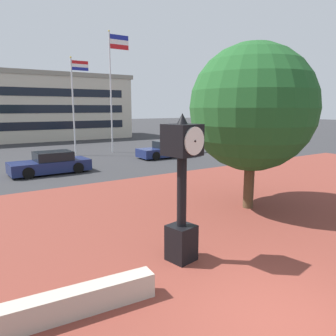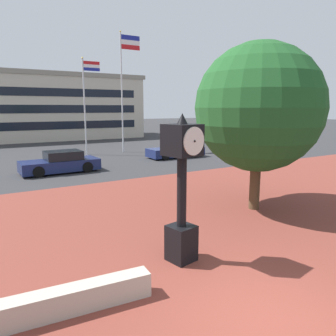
{
  "view_description": "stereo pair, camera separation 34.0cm",
  "coord_description": "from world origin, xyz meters",
  "px_view_note": "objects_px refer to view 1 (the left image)",
  "views": [
    {
      "loc": [
        -4.58,
        -3.34,
        3.8
      ],
      "look_at": [
        -0.32,
        3.11,
        2.37
      ],
      "focal_mm": 34.82,
      "sensor_mm": 36.0,
      "label": 1
    },
    {
      "loc": [
        -4.29,
        -3.52,
        3.8
      ],
      "look_at": [
        -0.32,
        3.11,
        2.37
      ],
      "focal_mm": 34.82,
      "sensor_mm": 36.0,
      "label": 2
    }
  ],
  "objects_px": {
    "flagpole_secondary": "(113,81)",
    "street_clock": "(182,186)",
    "car_street_near": "(166,150)",
    "car_street_far": "(51,164)",
    "plaza_tree": "(254,111)",
    "flagpole_primary": "(74,100)",
    "civic_building": "(10,107)"
  },
  "relations": [
    {
      "from": "plaza_tree",
      "to": "car_street_far",
      "type": "xyz_separation_m",
      "value": [
        -4.9,
        10.94,
        -3.12
      ]
    },
    {
      "from": "car_street_far",
      "to": "plaza_tree",
      "type": "bearing_deg",
      "value": -157.29
    },
    {
      "from": "car_street_near",
      "to": "flagpole_primary",
      "type": "bearing_deg",
      "value": 47.75
    },
    {
      "from": "plaza_tree",
      "to": "flagpole_primary",
      "type": "distance_m",
      "value": 17.57
    },
    {
      "from": "plaza_tree",
      "to": "flagpole_primary",
      "type": "xyz_separation_m",
      "value": [
        -1.21,
        17.51,
        0.75
      ]
    },
    {
      "from": "car_street_near",
      "to": "flagpole_secondary",
      "type": "distance_m",
      "value": 7.72
    },
    {
      "from": "car_street_near",
      "to": "car_street_far",
      "type": "height_order",
      "value": "same"
    },
    {
      "from": "flagpole_primary",
      "to": "car_street_far",
      "type": "bearing_deg",
      "value": -119.34
    },
    {
      "from": "car_street_near",
      "to": "civic_building",
      "type": "bearing_deg",
      "value": 20.06
    },
    {
      "from": "car_street_far",
      "to": "civic_building",
      "type": "xyz_separation_m",
      "value": [
        1.31,
        23.68,
        3.36
      ]
    },
    {
      "from": "car_street_near",
      "to": "flagpole_secondary",
      "type": "relative_size",
      "value": 0.44
    },
    {
      "from": "street_clock",
      "to": "car_street_far",
      "type": "xyz_separation_m",
      "value": [
        0.09,
        13.26,
        -1.36
      ]
    },
    {
      "from": "flagpole_secondary",
      "to": "civic_building",
      "type": "distance_m",
      "value": 18.17
    },
    {
      "from": "car_street_far",
      "to": "car_street_near",
      "type": "bearing_deg",
      "value": -81.85
    },
    {
      "from": "flagpole_primary",
      "to": "civic_building",
      "type": "bearing_deg",
      "value": 97.91
    },
    {
      "from": "flagpole_secondary",
      "to": "plaza_tree",
      "type": "bearing_deg",
      "value": -96.96
    },
    {
      "from": "car_street_far",
      "to": "civic_building",
      "type": "relative_size",
      "value": 0.16
    },
    {
      "from": "flagpole_primary",
      "to": "flagpole_secondary",
      "type": "distance_m",
      "value": 3.71
    },
    {
      "from": "street_clock",
      "to": "car_street_near",
      "type": "height_order",
      "value": "street_clock"
    },
    {
      "from": "car_street_far",
      "to": "flagpole_secondary",
      "type": "distance_m",
      "value": 11.07
    },
    {
      "from": "flagpole_secondary",
      "to": "civic_building",
      "type": "height_order",
      "value": "flagpole_secondary"
    },
    {
      "from": "street_clock",
      "to": "civic_building",
      "type": "height_order",
      "value": "civic_building"
    },
    {
      "from": "plaza_tree",
      "to": "civic_building",
      "type": "xyz_separation_m",
      "value": [
        -3.58,
        34.62,
        0.24
      ]
    },
    {
      "from": "car_street_near",
      "to": "car_street_far",
      "type": "xyz_separation_m",
      "value": [
        -9.1,
        -1.53,
        0.0
      ]
    },
    {
      "from": "car_street_far",
      "to": "flagpole_primary",
      "type": "bearing_deg",
      "value": -30.76
    },
    {
      "from": "civic_building",
      "to": "flagpole_primary",
      "type": "bearing_deg",
      "value": -82.09
    },
    {
      "from": "plaza_tree",
      "to": "car_street_near",
      "type": "height_order",
      "value": "plaza_tree"
    },
    {
      "from": "street_clock",
      "to": "plaza_tree",
      "type": "relative_size",
      "value": 0.6
    },
    {
      "from": "street_clock",
      "to": "car_street_near",
      "type": "bearing_deg",
      "value": 47.03
    },
    {
      "from": "flagpole_secondary",
      "to": "street_clock",
      "type": "bearing_deg",
      "value": -109.77
    },
    {
      "from": "flagpole_secondary",
      "to": "car_street_near",
      "type": "bearing_deg",
      "value": -67.7
    },
    {
      "from": "flagpole_primary",
      "to": "plaza_tree",
      "type": "bearing_deg",
      "value": -86.06
    }
  ]
}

